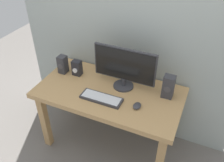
# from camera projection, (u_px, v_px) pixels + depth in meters

# --- Properties ---
(ground_plane) EXTENTS (6.00, 6.00, 0.00)m
(ground_plane) POSITION_uv_depth(u_px,v_px,m) (110.00, 142.00, 2.65)
(ground_plane) COLOR slate
(desk) EXTENTS (1.34, 0.70, 0.72)m
(desk) POSITION_uv_depth(u_px,v_px,m) (109.00, 99.00, 2.28)
(desk) COLOR tan
(desk) RESTS_ON ground_plane
(monitor) EXTENTS (0.58, 0.19, 0.40)m
(monitor) POSITION_uv_depth(u_px,v_px,m) (124.00, 67.00, 2.16)
(monitor) COLOR #333338
(monitor) RESTS_ON desk
(keyboard_primary) EXTENTS (0.38, 0.13, 0.03)m
(keyboard_primary) POSITION_uv_depth(u_px,v_px,m) (101.00, 98.00, 2.12)
(keyboard_primary) COLOR #333338
(keyboard_primary) RESTS_ON desk
(mouse) EXTENTS (0.07, 0.10, 0.03)m
(mouse) POSITION_uv_depth(u_px,v_px,m) (137.00, 106.00, 2.04)
(mouse) COLOR #333338
(mouse) RESTS_ON desk
(speaker_right) EXTENTS (0.10, 0.09, 0.22)m
(speaker_right) POSITION_uv_depth(u_px,v_px,m) (168.00, 87.00, 2.10)
(speaker_right) COLOR #333338
(speaker_right) RESTS_ON desk
(speaker_left) EXTENTS (0.08, 0.09, 0.18)m
(speaker_left) POSITION_uv_depth(u_px,v_px,m) (63.00, 64.00, 2.42)
(speaker_left) COLOR #333338
(speaker_left) RESTS_ON desk
(audio_controller) EXTENTS (0.09, 0.08, 0.16)m
(audio_controller) POSITION_uv_depth(u_px,v_px,m) (77.00, 68.00, 2.40)
(audio_controller) COLOR #232328
(audio_controller) RESTS_ON desk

